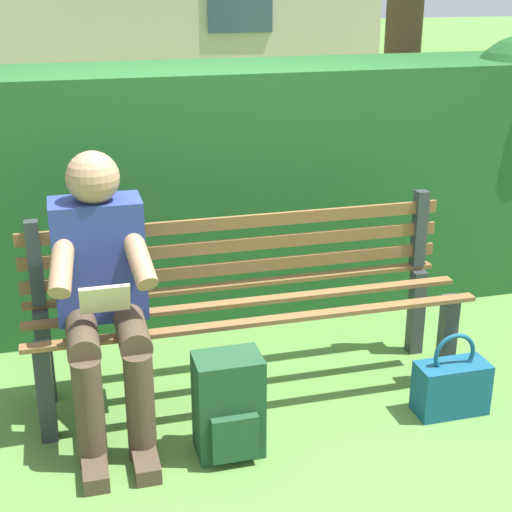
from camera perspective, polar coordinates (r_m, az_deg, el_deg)
The scene contains 6 objects.
ground at distance 3.65m, azimuth -0.41°, elevation -10.16°, with size 60.00×60.00×0.00m, color #517F38.
park_bench at distance 3.51m, azimuth -0.75°, elevation -3.00°, with size 2.02×0.49×0.87m.
person_seated at distance 3.18m, azimuth -11.59°, elevation -2.46°, with size 0.44×0.73×1.20m.
hedge_backdrop at distance 4.38m, azimuth -2.50°, elevation 5.61°, with size 6.28×0.87×1.54m.
backpack at distance 3.13m, azimuth -2.10°, elevation -11.33°, with size 0.27×0.26×0.44m.
handbag at distance 3.54m, azimuth 14.62°, elevation -9.52°, with size 0.32×0.16×0.39m.
Camera 1 is at (0.79, 3.04, 1.87)m, focal length 52.63 mm.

